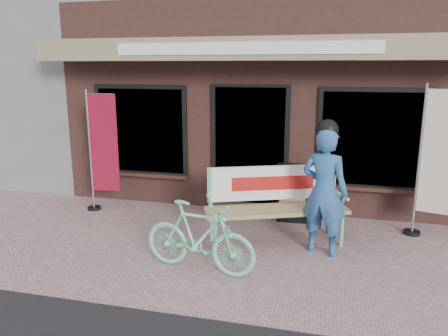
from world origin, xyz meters
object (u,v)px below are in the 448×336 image
(bicycle, at_px, (199,237))
(nobori_red, at_px, (102,150))
(bench, at_px, (275,199))
(person, at_px, (324,189))
(menu_stand, at_px, (293,193))
(nobori_cream, at_px, (437,161))

(bicycle, relative_size, nobori_red, 0.70)
(bench, relative_size, nobori_red, 0.97)
(bench, height_order, person, person)
(menu_stand, bearing_deg, nobori_red, -179.07)
(nobori_cream, xyz_separation_m, menu_stand, (-2.04, 0.13, -0.66))
(person, bearing_deg, nobori_red, -174.70)
(nobori_cream, distance_m, menu_stand, 2.15)
(bench, distance_m, nobori_cream, 2.39)
(person, xyz_separation_m, bicycle, (-1.46, -0.93, -0.45))
(bench, height_order, menu_stand, bench)
(person, xyz_separation_m, nobori_cream, (1.54, 0.95, 0.27))
(bench, bearing_deg, nobori_red, 145.73)
(person, xyz_separation_m, nobori_red, (-3.78, 0.93, 0.19))
(bench, distance_m, person, 0.78)
(bicycle, bearing_deg, nobori_cream, -48.37)
(person, relative_size, bicycle, 1.24)
(bench, distance_m, menu_stand, 0.87)
(nobori_red, xyz_separation_m, nobori_cream, (5.31, 0.02, 0.08))
(person, distance_m, nobori_red, 3.89)
(bicycle, height_order, nobori_red, nobori_red)
(bench, height_order, bicycle, bench)
(bicycle, xyz_separation_m, menu_stand, (0.95, 2.02, 0.06))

